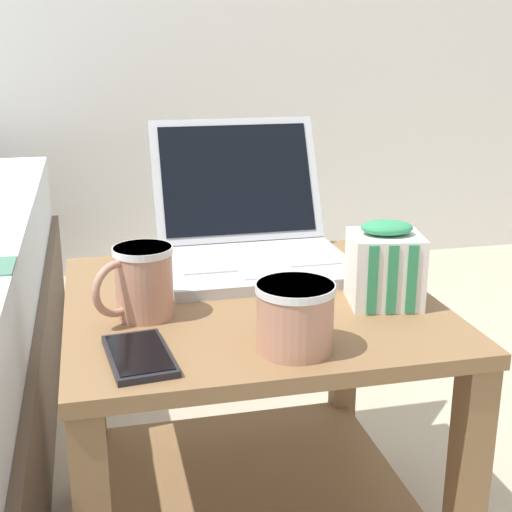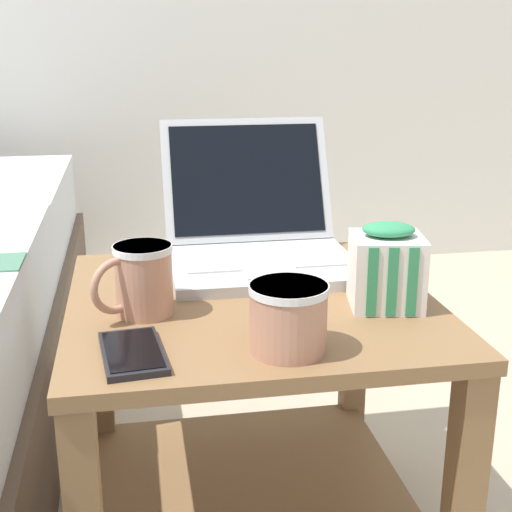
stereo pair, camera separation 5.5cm
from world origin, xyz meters
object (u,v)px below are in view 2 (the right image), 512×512
laptop (258,236)px  mug_front_right (288,313)px  snack_bag (386,268)px  cell_phone (133,353)px  mug_front_left (141,277)px

laptop → mug_front_right: 0.38m
snack_bag → cell_phone: (-0.37, -0.11, -0.05)m
cell_phone → laptop: bearing=58.1°
mug_front_left → mug_front_right: bearing=-40.9°
mug_front_right → snack_bag: size_ratio=1.10×
snack_bag → mug_front_left: bearing=175.7°
mug_front_left → cell_phone: mug_front_left is taller
snack_bag → cell_phone: bearing=-163.1°
mug_front_left → snack_bag: bearing=-4.3°
laptop → mug_front_left: size_ratio=2.99×
mug_front_right → snack_bag: bearing=35.9°
mug_front_left → snack_bag: snack_bag is taller
laptop → mug_front_left: 0.30m
laptop → mug_front_left: bearing=-133.3°
snack_bag → mug_front_right: bearing=-144.1°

